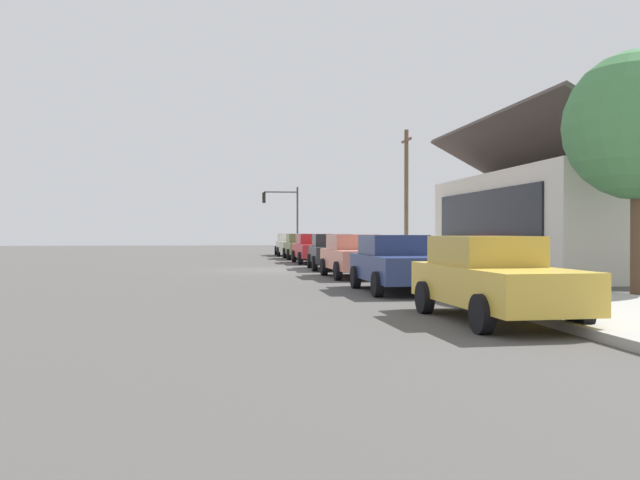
% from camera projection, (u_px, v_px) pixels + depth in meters
% --- Properties ---
extents(ground_plane, '(120.00, 120.00, 0.00)m').
position_uv_depth(ground_plane, '(272.00, 270.00, 30.13)').
color(ground_plane, '#4C4947').
extents(sidewalk_curb, '(60.00, 4.20, 0.16)m').
position_uv_depth(sidewalk_curb, '(395.00, 267.00, 30.92)').
color(sidewalk_curb, '#A3A099').
rests_on(sidewalk_curb, ground).
extents(car_ivory, '(4.94, 2.14, 1.59)m').
position_uv_depth(car_ivory, '(290.00, 244.00, 49.20)').
color(car_ivory, silver).
rests_on(car_ivory, ground).
extents(car_olive, '(4.67, 2.02, 1.59)m').
position_uv_depth(car_olive, '(301.00, 246.00, 43.07)').
color(car_olive, olive).
rests_on(car_olive, ground).
extents(car_cherry, '(4.82, 2.11, 1.59)m').
position_uv_depth(car_cherry, '(314.00, 248.00, 37.10)').
color(car_cherry, red).
rests_on(car_cherry, ground).
extents(car_charcoal, '(4.47, 2.19, 1.59)m').
position_uv_depth(car_charcoal, '(332.00, 251.00, 30.83)').
color(car_charcoal, '#2D3035').
rests_on(car_charcoal, ground).
extents(car_coral, '(4.52, 2.13, 1.59)m').
position_uv_depth(car_coral, '(354.00, 255.00, 25.27)').
color(car_coral, '#EA8C75').
rests_on(car_coral, ground).
extents(car_navy, '(4.61, 2.01, 1.59)m').
position_uv_depth(car_navy, '(396.00, 263.00, 19.17)').
color(car_navy, navy).
rests_on(car_navy, ground).
extents(car_mustard, '(4.75, 2.06, 1.59)m').
position_uv_depth(car_mustard, '(492.00, 277.00, 12.81)').
color(car_mustard, gold).
rests_on(car_mustard, ground).
extents(storefront_building, '(13.27, 8.11, 6.20)m').
position_uv_depth(storefront_building, '(577.00, 221.00, 27.51)').
color(storefront_building, silver).
rests_on(storefront_building, ground).
extents(shade_tree, '(4.01, 4.01, 6.54)m').
position_uv_depth(shade_tree, '(640.00, 126.00, 18.31)').
color(shade_tree, brown).
rests_on(shade_tree, ground).
extents(traffic_light_main, '(0.37, 2.79, 5.20)m').
position_uv_depth(traffic_light_main, '(284.00, 209.00, 52.89)').
color(traffic_light_main, '#383833').
rests_on(traffic_light_main, ground).
extents(utility_pole_wooden, '(1.80, 0.24, 7.50)m').
position_uv_depth(utility_pole_wooden, '(406.00, 193.00, 38.82)').
color(utility_pole_wooden, brown).
rests_on(utility_pole_wooden, ground).
extents(fire_hydrant_red, '(0.22, 0.22, 0.71)m').
position_uv_depth(fire_hydrant_red, '(461.00, 276.00, 18.34)').
color(fire_hydrant_red, red).
rests_on(fire_hydrant_red, sidewalk_curb).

